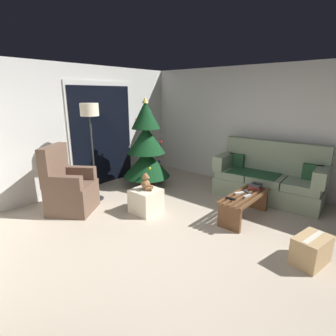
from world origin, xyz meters
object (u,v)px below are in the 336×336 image
(christmas_tree, at_px, (146,148))
(floor_lamp, at_px, (90,119))
(cardboard_box_taped_mid_floor, at_px, (311,250))
(couch, at_px, (269,178))
(book_stack, at_px, (255,186))
(ottoman, at_px, (146,201))
(armchair, at_px, (69,188))
(remote_white, at_px, (239,193))
(remote_graphite, at_px, (247,192))
(coffee_table, at_px, (245,203))
(cell_phone, at_px, (257,184))
(remote_silver, at_px, (247,196))
(remote_black, at_px, (231,198))
(teddy_bear_chestnut, at_px, (146,183))

(christmas_tree, xyz_separation_m, floor_lamp, (-1.19, 0.18, 0.67))
(cardboard_box_taped_mid_floor, bearing_deg, floor_lamp, 97.83)
(couch, relative_size, book_stack, 8.58)
(christmas_tree, distance_m, ottoman, 1.49)
(couch, distance_m, armchair, 3.62)
(remote_white, bearing_deg, remote_graphite, -91.16)
(armchair, bearing_deg, christmas_tree, -2.38)
(remote_graphite, bearing_deg, coffee_table, 40.42)
(book_stack, bearing_deg, floor_lamp, 121.05)
(remote_graphite, distance_m, cell_phone, 0.30)
(cell_phone, xyz_separation_m, armchair, (-2.07, 2.40, -0.08))
(armchair, bearing_deg, remote_graphite, -53.06)
(book_stack, relative_size, floor_lamp, 0.13)
(remote_silver, distance_m, armchair, 2.93)
(cell_phone, bearing_deg, remote_graphite, 159.71)
(remote_graphite, bearing_deg, floor_lamp, -33.26)
(book_stack, bearing_deg, armchair, 131.11)
(remote_black, bearing_deg, cardboard_box_taped_mid_floor, -105.49)
(ottoman, bearing_deg, armchair, 128.35)
(christmas_tree, relative_size, ottoman, 4.27)
(floor_lamp, bearing_deg, remote_graphite, -64.13)
(remote_black, xyz_separation_m, cell_phone, (0.72, -0.11, 0.07))
(remote_silver, relative_size, remote_white, 1.00)
(christmas_tree, height_order, ottoman, christmas_tree)
(coffee_table, distance_m, cardboard_box_taped_mid_floor, 1.27)
(remote_white, relative_size, christmas_tree, 0.08)
(cell_phone, xyz_separation_m, christmas_tree, (-0.30, 2.33, 0.35))
(remote_white, relative_size, ottoman, 0.35)
(remote_silver, distance_m, remote_white, 0.16)
(couch, distance_m, teddy_bear_chestnut, 2.35)
(coffee_table, xyz_separation_m, remote_silver, (-0.05, -0.06, 0.15))
(couch, relative_size, floor_lamp, 1.11)
(coffee_table, relative_size, floor_lamp, 0.62)
(coffee_table, xyz_separation_m, book_stack, (0.40, 0.01, 0.17))
(remote_white, height_order, cardboard_box_taped_mid_floor, remote_white)
(christmas_tree, distance_m, armchair, 1.83)
(cell_phone, xyz_separation_m, teddy_bear_chestnut, (-1.26, 1.37, 0.04))
(ottoman, bearing_deg, cardboard_box_taped_mid_floor, -83.80)
(cell_phone, height_order, christmas_tree, christmas_tree)
(couch, bearing_deg, remote_black, 178.38)
(ottoman, bearing_deg, remote_white, -56.26)
(armchair, bearing_deg, remote_black, -59.57)
(ottoman, bearing_deg, teddy_bear_chestnut, -57.68)
(remote_black, distance_m, christmas_tree, 2.30)
(book_stack, bearing_deg, cell_phone, -89.78)
(cell_phone, bearing_deg, teddy_bear_chestnut, 119.76)
(coffee_table, relative_size, armchair, 0.97)
(remote_graphite, relative_size, armchair, 0.14)
(remote_silver, height_order, floor_lamp, floor_lamp)
(coffee_table, height_order, ottoman, coffee_table)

